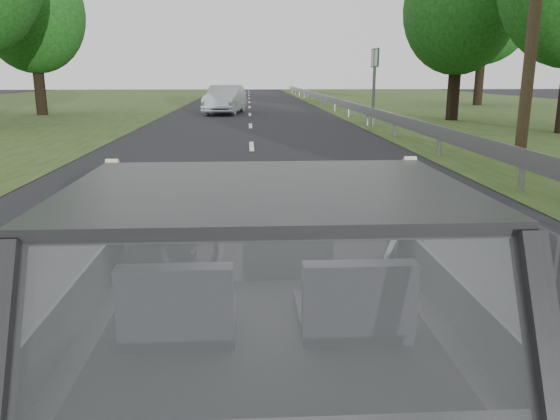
{
  "coord_description": "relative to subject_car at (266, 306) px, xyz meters",
  "views": [
    {
      "loc": [
        -0.08,
        -2.61,
        1.88
      ],
      "look_at": [
        0.1,
        0.53,
        1.1
      ],
      "focal_mm": 35.0,
      "sensor_mm": 36.0,
      "label": 1
    }
  ],
  "objects": [
    {
      "name": "passenger_seat",
      "position": [
        0.4,
        -0.29,
        0.16
      ],
      "size": [
        0.5,
        0.72,
        0.42
      ],
      "primitive_type": "cube",
      "color": "black",
      "rests_on": "subject_car"
    },
    {
      "name": "other_car",
      "position": [
        -1.21,
        24.79,
        -0.03
      ],
      "size": [
        2.27,
        4.4,
        1.38
      ],
      "primitive_type": "imported",
      "rotation": [
        0.0,
        0.0,
        -0.15
      ],
      "color": "silver",
      "rests_on": "ground"
    },
    {
      "name": "tree_6",
      "position": [
        -9.9,
        24.37,
        2.81
      ],
      "size": [
        4.95,
        4.95,
        7.07
      ],
      "primitive_type": null,
      "rotation": [
        0.0,
        0.0,
        0.06
      ],
      "color": "#11380F",
      "rests_on": "ground"
    },
    {
      "name": "cat",
      "position": [
        0.24,
        0.57,
        0.36
      ],
      "size": [
        0.63,
        0.33,
        0.27
      ],
      "primitive_type": "ellipsoid",
      "rotation": [
        0.0,
        0.0,
        -0.25
      ],
      "color": "gray",
      "rests_on": "dashboard"
    },
    {
      "name": "subject_car",
      "position": [
        0.0,
        0.0,
        0.0
      ],
      "size": [
        1.8,
        4.0,
        1.45
      ],
      "primitive_type": "cube",
      "color": "black",
      "rests_on": "ground"
    },
    {
      "name": "steering_wheel",
      "position": [
        -0.4,
        0.33,
        0.2
      ],
      "size": [
        0.36,
        0.36,
        0.04
      ],
      "primitive_type": "torus",
      "color": "black",
      "rests_on": "dashboard"
    },
    {
      "name": "tree_2",
      "position": [
        8.51,
        20.24,
        2.68
      ],
      "size": [
        5.92,
        5.92,
        6.82
      ],
      "primitive_type": null,
      "rotation": [
        0.0,
        0.0,
        -0.41
      ],
      "color": "#11380F",
      "rests_on": "ground"
    },
    {
      "name": "highway_sign",
      "position": [
        4.6,
        17.92,
        0.68
      ],
      "size": [
        0.12,
        1.12,
        2.81
      ],
      "primitive_type": "cube",
      "rotation": [
        0.0,
        0.0,
        0.0
      ],
      "color": "#165C1E",
      "rests_on": "ground"
    },
    {
      "name": "driver_seat",
      "position": [
        -0.4,
        -0.29,
        0.16
      ],
      "size": [
        0.5,
        0.72,
        0.42
      ],
      "primitive_type": "cube",
      "color": "black",
      "rests_on": "subject_car"
    },
    {
      "name": "guardrail",
      "position": [
        4.3,
        10.0,
        -0.15
      ],
      "size": [
        0.05,
        90.0,
        0.32
      ],
      "primitive_type": "cube",
      "color": "#979798",
      "rests_on": "ground"
    },
    {
      "name": "tree_3",
      "position": [
        14.31,
        31.5,
        3.8
      ],
      "size": [
        7.26,
        7.26,
        9.06
      ],
      "primitive_type": null,
      "rotation": [
        0.0,
        0.0,
        0.25
      ],
      "color": "#11380F",
      "rests_on": "ground"
    },
    {
      "name": "dashboard",
      "position": [
        0.0,
        0.62,
        0.12
      ],
      "size": [
        1.58,
        0.45,
        0.3
      ],
      "primitive_type": "cube",
      "color": "black",
      "rests_on": "subject_car"
    }
  ]
}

